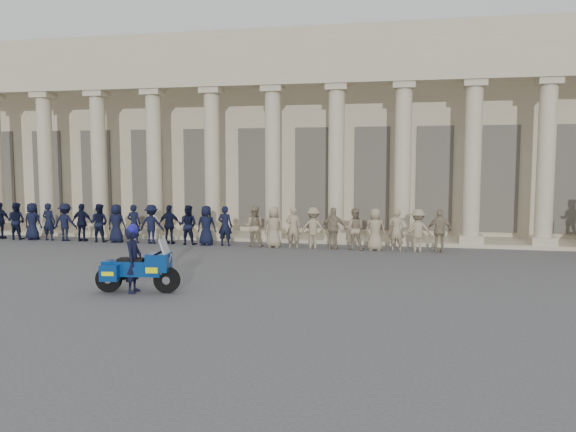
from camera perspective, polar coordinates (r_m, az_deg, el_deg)
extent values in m
plane|color=#4C4C4F|center=(15.25, -3.67, -6.69)|extent=(90.00, 90.00, 0.00)
cube|color=#BCAE8D|center=(29.67, 4.05, 7.88)|extent=(40.00, 10.00, 9.00)
cube|color=#BCAE8D|center=(23.72, 1.97, -2.18)|extent=(40.00, 2.60, 0.15)
cube|color=#BCAE8D|center=(23.01, 1.68, 14.37)|extent=(35.80, 1.00, 1.00)
cube|color=#BCAE8D|center=(23.21, 1.69, 17.05)|extent=(35.80, 1.00, 1.20)
cube|color=#BCAE8D|center=(27.47, -23.16, -1.11)|extent=(0.90, 0.90, 0.30)
cylinder|color=#BCAE8D|center=(27.32, -23.39, 5.05)|extent=(0.64, 0.64, 5.60)
cube|color=#BCAE8D|center=(27.48, -23.62, 11.15)|extent=(0.85, 0.85, 0.24)
cube|color=#BCAE8D|center=(26.07, -18.47, -1.28)|extent=(0.90, 0.90, 0.30)
cylinder|color=#BCAE8D|center=(25.91, -18.66, 5.22)|extent=(0.64, 0.64, 5.60)
cube|color=#BCAE8D|center=(26.09, -18.86, 11.64)|extent=(0.85, 0.85, 0.24)
cube|color=#BCAE8D|center=(24.87, -13.28, -1.45)|extent=(0.90, 0.90, 0.30)
cylinder|color=#BCAE8D|center=(24.70, -13.43, 5.36)|extent=(0.64, 0.64, 5.60)
cube|color=#BCAE8D|center=(24.88, -13.57, 12.10)|extent=(0.85, 0.85, 0.24)
cube|color=#BCAE8D|center=(23.89, -7.62, -1.63)|extent=(0.90, 0.90, 0.30)
cylinder|color=#BCAE8D|center=(23.72, -7.70, 5.46)|extent=(0.64, 0.64, 5.60)
cube|color=#BCAE8D|center=(23.91, -7.79, 12.48)|extent=(0.85, 0.85, 0.24)
cube|color=#BCAE8D|center=(23.17, -1.53, -1.80)|extent=(0.90, 0.90, 0.30)
cylinder|color=#BCAE8D|center=(22.99, -1.55, 5.52)|extent=(0.64, 0.64, 5.60)
cube|color=#BCAE8D|center=(23.18, -1.57, 12.75)|extent=(0.85, 0.85, 0.24)
cube|color=#BCAE8D|center=(22.72, 4.87, -1.96)|extent=(0.90, 0.90, 0.30)
cylinder|color=#BCAE8D|center=(22.53, 4.93, 5.50)|extent=(0.64, 0.64, 5.60)
cube|color=#BCAE8D|center=(22.73, 4.99, 12.88)|extent=(0.85, 0.85, 0.24)
cube|color=#BCAE8D|center=(22.56, 11.44, -2.10)|extent=(0.90, 0.90, 0.30)
cylinder|color=#BCAE8D|center=(22.38, 11.58, 5.42)|extent=(0.64, 0.64, 5.60)
cube|color=#BCAE8D|center=(22.58, 11.72, 12.85)|extent=(0.85, 0.85, 0.24)
cube|color=#BCAE8D|center=(22.70, 18.02, -2.21)|extent=(0.90, 0.90, 0.30)
cylinder|color=#BCAE8D|center=(22.52, 18.24, 5.26)|extent=(0.64, 0.64, 5.60)
cube|color=#BCAE8D|center=(22.72, 18.46, 12.64)|extent=(0.85, 0.85, 0.24)
cube|color=#BCAE8D|center=(23.13, 24.44, -2.29)|extent=(0.90, 0.90, 0.30)
cylinder|color=#BCAE8D|center=(22.96, 24.72, 5.03)|extent=(0.64, 0.64, 5.60)
cube|color=#BCAE8D|center=(23.15, 25.01, 12.27)|extent=(0.85, 0.85, 0.24)
cube|color=black|center=(31.28, -27.08, 3.60)|extent=(1.30, 0.12, 4.20)
cube|color=black|center=(29.72, -23.16, 3.70)|extent=(1.30, 0.12, 4.20)
cube|color=black|center=(28.32, -18.83, 3.78)|extent=(1.30, 0.12, 4.20)
cube|color=black|center=(27.09, -14.08, 3.85)|extent=(1.30, 0.12, 4.20)
cube|color=black|center=(26.07, -8.91, 3.89)|extent=(1.30, 0.12, 4.20)
cube|color=black|center=(25.27, -3.37, 3.90)|extent=(1.30, 0.12, 4.20)
cube|color=black|center=(24.72, 2.47, 3.88)|extent=(1.30, 0.12, 4.20)
cube|color=black|center=(24.44, 8.51, 3.81)|extent=(1.30, 0.12, 4.20)
cube|color=black|center=(24.43, 14.62, 3.69)|extent=(1.30, 0.12, 4.20)
cube|color=black|center=(24.70, 20.67, 3.54)|extent=(1.30, 0.12, 4.20)
cube|color=black|center=(25.24, 26.52, 3.35)|extent=(1.30, 0.12, 4.20)
imported|color=black|center=(26.65, -27.18, -0.42)|extent=(0.91, 0.38, 1.55)
imported|color=black|center=(26.18, -25.88, -0.46)|extent=(0.76, 0.59, 1.55)
imported|color=black|center=(25.72, -24.53, -0.50)|extent=(0.76, 0.49, 1.55)
imported|color=black|center=(25.28, -23.13, -0.54)|extent=(0.57, 0.37, 1.55)
imported|color=black|center=(24.85, -21.68, -0.58)|extent=(1.00, 0.58, 1.55)
imported|color=black|center=(24.44, -20.18, -0.63)|extent=(0.91, 0.38, 1.55)
imported|color=black|center=(24.04, -18.63, -0.67)|extent=(0.76, 0.59, 1.55)
imported|color=black|center=(23.67, -17.03, -0.72)|extent=(0.76, 0.49, 1.55)
imported|color=black|center=(23.31, -15.38, -0.76)|extent=(0.57, 0.37, 1.55)
imported|color=black|center=(22.97, -13.68, -0.81)|extent=(1.00, 0.58, 1.55)
imported|color=black|center=(22.66, -11.93, -0.86)|extent=(0.91, 0.38, 1.55)
imported|color=black|center=(22.36, -10.14, -0.91)|extent=(0.76, 0.59, 1.55)
imported|color=black|center=(22.09, -8.30, -0.95)|extent=(0.76, 0.49, 1.55)
imported|color=black|center=(21.84, -6.41, -1.00)|extent=(0.57, 0.37, 1.55)
imported|color=gray|center=(21.51, -3.46, -1.08)|extent=(0.76, 0.59, 1.55)
imported|color=gray|center=(21.32, -1.47, -1.13)|extent=(0.76, 0.49, 1.55)
imported|color=gray|center=(21.16, 0.55, -1.17)|extent=(0.57, 0.37, 1.55)
imported|color=gray|center=(21.03, 2.59, -1.22)|extent=(1.00, 0.58, 1.55)
imported|color=gray|center=(20.92, 4.66, -1.27)|extent=(0.91, 0.38, 1.55)
imported|color=gray|center=(20.84, 6.75, -1.31)|extent=(0.76, 0.59, 1.55)
imported|color=gray|center=(20.79, 8.85, -1.35)|extent=(0.76, 0.49, 1.55)
imported|color=gray|center=(20.77, 10.96, -1.39)|extent=(0.57, 0.37, 1.55)
imported|color=gray|center=(20.77, 13.07, -1.43)|extent=(1.00, 0.58, 1.55)
imported|color=gray|center=(20.81, 15.18, -1.47)|extent=(0.91, 0.38, 1.55)
cylinder|color=black|center=(14.20, -12.20, -6.37)|extent=(0.66, 0.22, 0.65)
cylinder|color=black|center=(14.68, -17.75, -6.12)|extent=(0.66, 0.22, 0.65)
cube|color=navy|center=(14.35, -14.87, -5.15)|extent=(1.17, 0.55, 0.37)
cube|color=navy|center=(14.17, -13.00, -4.59)|extent=(0.60, 0.58, 0.44)
cube|color=silver|center=(14.21, -12.98, -5.49)|extent=(0.25, 0.32, 0.12)
cube|color=#B2BFCC|center=(14.07, -12.38, -3.27)|extent=(0.26, 0.47, 0.52)
cube|color=black|center=(14.38, -15.62, -4.35)|extent=(0.68, 0.41, 0.10)
cube|color=navy|center=(14.60, -17.61, -4.73)|extent=(0.38, 0.38, 0.22)
cube|color=navy|center=(14.30, -17.70, -5.54)|extent=(0.47, 0.27, 0.39)
cube|color=#E8FA0D|center=(14.30, -17.70, -5.54)|extent=(0.32, 0.27, 0.10)
cube|color=navy|center=(14.87, -16.79, -5.10)|extent=(0.47, 0.27, 0.39)
cube|color=#E8FA0D|center=(14.87, -16.79, -5.10)|extent=(0.32, 0.27, 0.10)
cylinder|color=silver|center=(14.79, -16.34, -6.11)|extent=(0.60, 0.17, 0.10)
cylinder|color=black|center=(14.14, -13.02, -3.65)|extent=(0.12, 0.69, 0.04)
imported|color=black|center=(14.37, -15.44, -4.34)|extent=(0.46, 0.63, 1.61)
sphere|color=navy|center=(14.26, -15.52, -1.34)|extent=(0.28, 0.28, 0.28)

